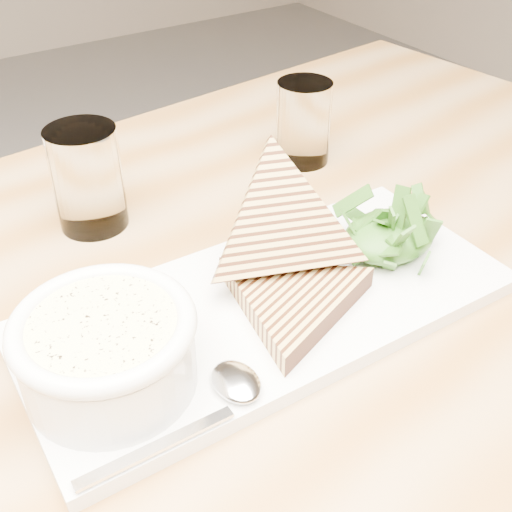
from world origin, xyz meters
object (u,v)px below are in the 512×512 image
table_top (264,330)px  glass_near (88,179)px  platter (269,306)px  glass_far (303,122)px  soup_bowl (108,358)px

table_top → glass_near: (-0.07, 0.22, 0.07)m
platter → table_top: bearing=158.1°
table_top → glass_far: (0.20, 0.21, 0.07)m
table_top → soup_bowl: (-0.15, -0.01, 0.06)m
glass_near → glass_far: 0.27m
soup_bowl → platter: bearing=4.9°
glass_near → glass_far: (0.27, -0.01, -0.00)m
soup_bowl → glass_near: (0.08, 0.23, 0.01)m
table_top → soup_bowl: 0.16m
table_top → soup_bowl: size_ratio=10.21×
platter → glass_near: bearing=108.2°
platter → glass_near: size_ratio=3.94×
platter → soup_bowl: bearing=-175.1°
glass_near → glass_far: glass_near is taller
table_top → glass_near: bearing=107.5°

